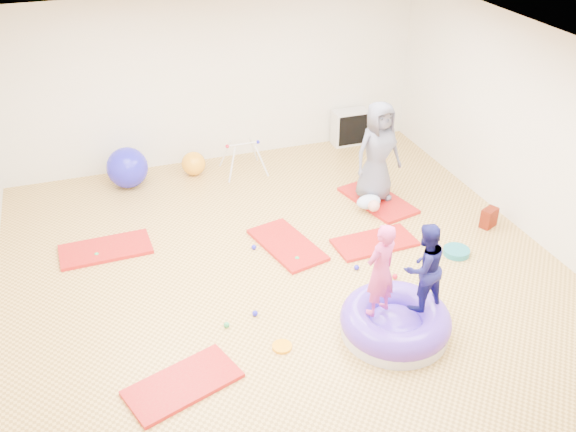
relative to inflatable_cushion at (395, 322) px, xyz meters
name	(u,v)px	position (x,y,z in m)	size (l,w,h in m)	color
room	(297,191)	(-0.78, 1.09, 1.25)	(7.01, 8.01, 2.81)	tan
gym_mat_front_left	(183,384)	(-2.40, -0.03, -0.13)	(1.14, 0.57, 0.05)	#B7000E
gym_mat_mid_left	(106,249)	(-2.91, 2.75, -0.13)	(1.20, 0.60, 0.05)	#B7000E
gym_mat_center_back	(287,245)	(-0.57, 2.06, -0.13)	(1.20, 0.60, 0.05)	#B7000E
gym_mat_right	(375,242)	(0.59, 1.72, -0.13)	(1.12, 0.56, 0.05)	#B7000E
gym_mat_rear_right	(378,200)	(1.14, 2.77, -0.13)	(1.25, 0.62, 0.05)	#B7000E
inflatable_cushion	(395,322)	(0.00, 0.00, 0.00)	(1.24, 1.24, 0.39)	silver
child_pink	(381,266)	(-0.20, 0.07, 0.76)	(0.41, 0.27, 1.11)	#D83C88
child_navy	(424,263)	(0.28, 0.01, 0.73)	(0.51, 0.40, 1.05)	navy
adult_caregiver	(378,152)	(1.10, 2.82, 0.67)	(0.75, 0.49, 1.53)	#585A6C
infant	(370,203)	(0.88, 2.52, 0.01)	(0.37, 0.38, 0.22)	#ACC2EB
ball_pit_balls	(268,276)	(-1.03, 1.45, -0.12)	(3.59, 2.00, 0.07)	red
exercise_ball_blue	(127,168)	(-2.38, 4.53, 0.17)	(0.65, 0.65, 0.65)	#211CD5
exercise_ball_orange	(194,164)	(-1.32, 4.59, 0.04)	(0.39, 0.39, 0.39)	#F9A01C
infant_play_gym	(243,153)	(-0.53, 4.39, 0.20)	(0.69, 0.65, 0.53)	silver
cube_shelf	(350,127)	(1.59, 4.88, 0.16)	(0.63, 0.31, 0.63)	silver
balance_disc	(456,252)	(1.51, 1.14, -0.11)	(0.35, 0.35, 0.08)	#1A7682
backpack	(489,218)	(2.32, 1.61, -0.01)	(0.25, 0.15, 0.28)	#B4260B
yellow_toy	(282,347)	(-1.27, 0.18, -0.14)	(0.22, 0.22, 0.03)	#FF9E09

